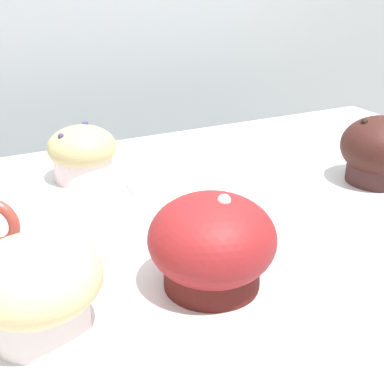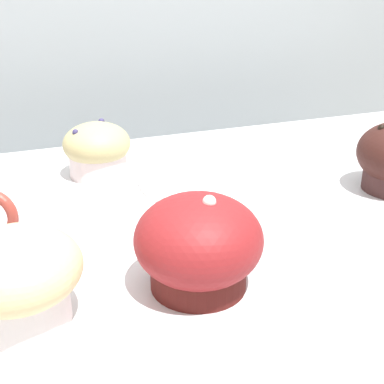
{
  "view_description": "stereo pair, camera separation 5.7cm",
  "coord_description": "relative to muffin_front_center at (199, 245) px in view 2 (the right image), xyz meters",
  "views": [
    {
      "loc": [
        -0.26,
        -0.48,
        1.16
      ],
      "look_at": [
        -0.03,
        -0.01,
        0.93
      ],
      "focal_mm": 50.0,
      "sensor_mm": 36.0,
      "label": 1
    },
    {
      "loc": [
        -0.21,
        -0.5,
        1.16
      ],
      "look_at": [
        -0.03,
        -0.01,
        0.93
      ],
      "focal_mm": 50.0,
      "sensor_mm": 36.0,
      "label": 2
    }
  ],
  "objects": [
    {
      "name": "wall_back",
      "position": [
        0.06,
        0.72,
        -0.03
      ],
      "size": [
        3.2,
        0.1,
        1.8
      ],
      "primitive_type": "cube",
      "color": "#A8B2B7",
      "rests_on": "ground"
    },
    {
      "name": "muffin_back_left",
      "position": [
        -0.15,
        0.0,
        0.0
      ],
      "size": [
        0.11,
        0.11,
        0.08
      ],
      "color": "white",
      "rests_on": "display_counter"
    },
    {
      "name": "muffin_front_center",
      "position": [
        0.0,
        0.0,
        0.0
      ],
      "size": [
        0.11,
        0.11,
        0.09
      ],
      "color": "#4C1714",
      "rests_on": "display_counter"
    },
    {
      "name": "serving_plate",
      "position": [
        0.12,
        0.22,
        -0.04
      ],
      "size": [
        0.22,
        0.22,
        0.01
      ],
      "color": "white",
      "rests_on": "display_counter"
    },
    {
      "name": "muffin_back_right",
      "position": [
        -0.03,
        0.3,
        -0.01
      ],
      "size": [
        0.09,
        0.09,
        0.07
      ],
      "color": "silver",
      "rests_on": "display_counter"
    }
  ]
}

